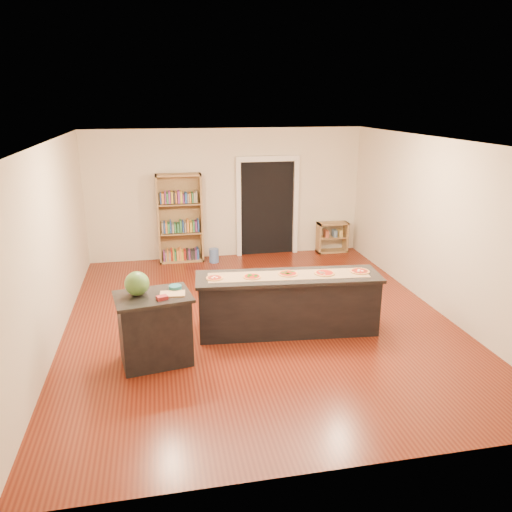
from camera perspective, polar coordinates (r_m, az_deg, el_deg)
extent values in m
cube|color=beige|center=(7.61, 0.29, 2.43)|extent=(6.00, 7.00, 2.80)
cube|color=#622110|center=(8.09, 0.28, -7.17)|extent=(6.00, 7.00, 0.01)
cube|color=white|center=(7.37, 0.31, 12.97)|extent=(6.00, 7.00, 0.01)
cube|color=black|center=(11.19, 1.27, 5.48)|extent=(1.20, 0.02, 2.10)
cube|color=silver|center=(11.03, -2.00, 5.30)|extent=(0.10, 0.08, 2.10)
cube|color=silver|center=(11.30, 4.55, 5.55)|extent=(0.10, 0.08, 2.10)
cube|color=silver|center=(10.97, 1.36, 11.06)|extent=(1.40, 0.08, 0.12)
cube|color=black|center=(7.53, 3.66, -5.61)|extent=(2.65, 0.66, 0.85)
cube|color=black|center=(7.37, 3.73, -2.40)|extent=(2.72, 0.74, 0.05)
cube|color=black|center=(6.80, -11.48, -8.33)|extent=(0.88, 0.62, 0.92)
cube|color=black|center=(6.61, -11.73, -4.58)|extent=(0.97, 0.71, 0.04)
cube|color=#987749|center=(10.77, -8.68, 4.25)|extent=(0.95, 0.34, 1.90)
cube|color=#987749|center=(11.59, 8.70, 2.14)|extent=(0.70, 0.30, 0.70)
cylinder|color=#4C6BA9|center=(10.81, -4.83, 0.06)|extent=(0.21, 0.21, 0.30)
cube|color=#93734B|center=(7.37, 3.72, -2.19)|extent=(2.39, 0.64, 0.00)
sphere|color=#144214|center=(6.59, -13.45, -3.08)|extent=(0.32, 0.32, 0.32)
cube|color=tan|center=(6.56, -9.53, -4.31)|extent=(0.33, 0.24, 0.02)
cube|color=maroon|center=(6.43, -10.69, -4.70)|extent=(0.16, 0.14, 0.05)
cylinder|color=#195966|center=(6.71, -9.22, -3.60)|extent=(0.17, 0.17, 0.06)
cylinder|color=#DA9253|center=(7.23, -4.77, -2.52)|extent=(0.25, 0.25, 0.02)
cylinder|color=#A5190C|center=(7.23, -4.77, -2.46)|extent=(0.21, 0.21, 0.00)
cylinder|color=#DA9253|center=(7.26, -0.46, -2.38)|extent=(0.25, 0.25, 0.02)
cylinder|color=#A5190C|center=(7.25, -0.47, -2.32)|extent=(0.21, 0.21, 0.00)
cylinder|color=#DA9253|center=(7.40, 3.67, -2.02)|extent=(0.28, 0.28, 0.02)
cylinder|color=#A5190C|center=(7.40, 3.68, -1.96)|extent=(0.23, 0.23, 0.00)
cylinder|color=#DA9253|center=(7.48, 7.84, -1.95)|extent=(0.30, 0.30, 0.02)
cylinder|color=#A5190C|center=(7.47, 7.84, -1.88)|extent=(0.25, 0.25, 0.00)
cylinder|color=#DA9253|center=(7.64, 11.76, -1.72)|extent=(0.28, 0.28, 0.02)
cylinder|color=#A5190C|center=(7.64, 11.76, -1.66)|extent=(0.23, 0.23, 0.00)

